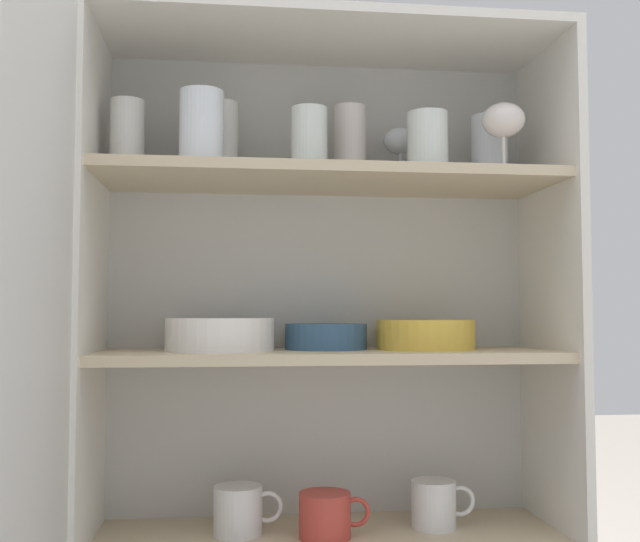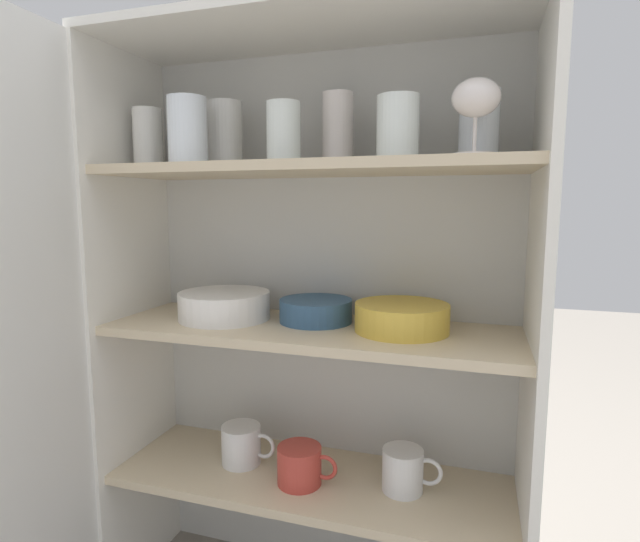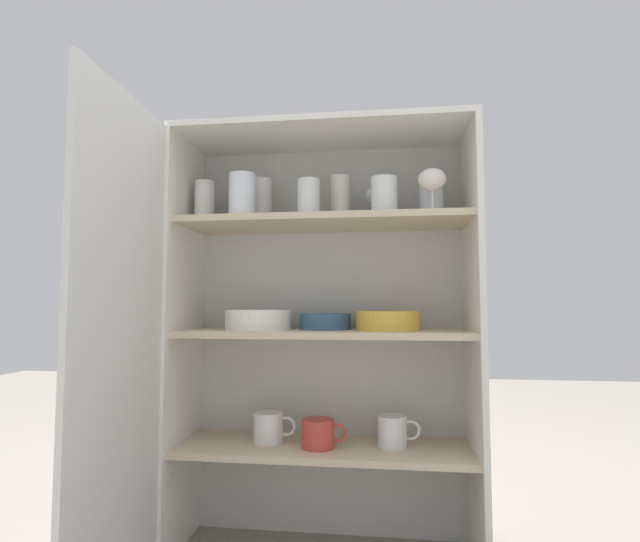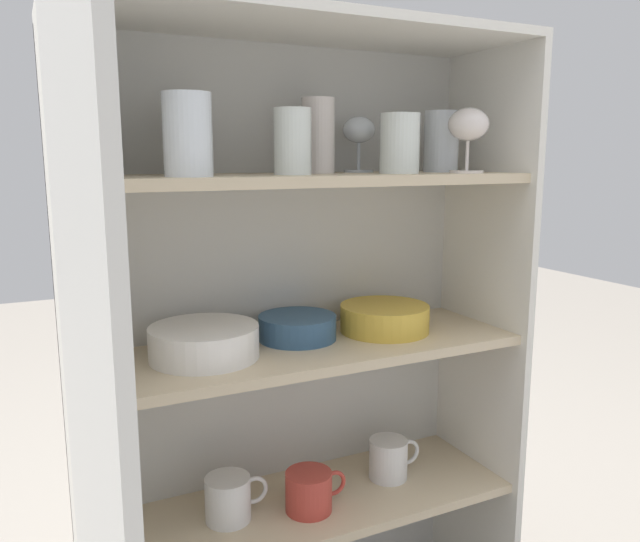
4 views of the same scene
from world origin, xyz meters
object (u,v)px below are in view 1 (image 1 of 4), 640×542
Objects in this scene: plate_stack_white at (220,335)px; mixing_bowl_large at (426,333)px; serving_bowl_small at (327,335)px; coffee_mug_primary at (435,504)px.

mixing_bowl_large is at bearing 1.15° from plate_stack_white.
serving_bowl_small is (0.21, 0.04, -0.00)m from plate_stack_white.
coffee_mug_primary is at bearing -38.74° from mixing_bowl_large.
mixing_bowl_large is at bearing -8.17° from serving_bowl_small.
mixing_bowl_large is 0.33m from coffee_mug_primary.
plate_stack_white is 0.22m from serving_bowl_small.
mixing_bowl_large is 1.53× the size of coffee_mug_primary.
serving_bowl_small is at bearing 169.51° from coffee_mug_primary.
mixing_bowl_large reaches higher than coffee_mug_primary.
plate_stack_white is 0.54m from coffee_mug_primary.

